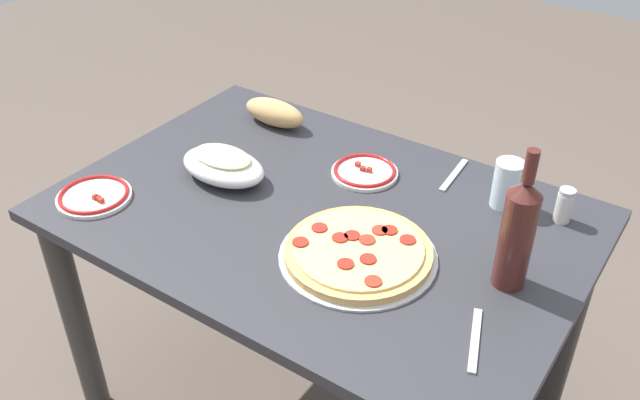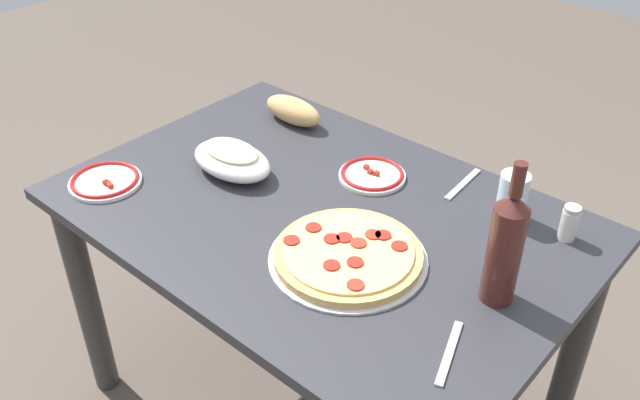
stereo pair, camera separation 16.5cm
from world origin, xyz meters
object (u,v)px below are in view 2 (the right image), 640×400
object	(u,v)px
spice_shaker	(569,223)
pepperoni_pizza	(348,255)
water_glass	(512,197)
dining_table	(320,251)
bread_loaf	(293,111)
wine_bottle	(505,247)
baked_pasta_dish	(232,159)
side_plate_near	(105,181)
side_plate_far	(372,175)

from	to	relation	value
spice_shaker	pepperoni_pizza	bearing A→B (deg)	-129.91
water_glass	spice_shaker	size ratio (longest dim) A/B	1.39
dining_table	bread_loaf	size ratio (longest dim) A/B	6.29
wine_bottle	water_glass	world-z (taller)	wine_bottle
baked_pasta_dish	wine_bottle	size ratio (longest dim) A/B	0.74
side_plate_near	water_glass	bearing A→B (deg)	32.79
dining_table	side_plate_far	world-z (taller)	side_plate_far
baked_pasta_dish	water_glass	distance (m)	0.71
wine_bottle	baked_pasta_dish	bearing A→B (deg)	-177.99
water_glass	side_plate_far	world-z (taller)	water_glass
baked_pasta_dish	side_plate_far	xyz separation A→B (m)	(0.29, 0.22, -0.03)
wine_bottle	spice_shaker	world-z (taller)	wine_bottle
side_plate_near	spice_shaker	distance (m)	1.14
baked_pasta_dish	spice_shaker	distance (m)	0.84
dining_table	spice_shaker	size ratio (longest dim) A/B	14.40
dining_table	side_plate_near	size ratio (longest dim) A/B	6.81
dining_table	water_glass	world-z (taller)	water_glass
pepperoni_pizza	baked_pasta_dish	bearing A→B (deg)	169.97
wine_bottle	bread_loaf	bearing A→B (deg)	161.34
baked_pasta_dish	spice_shaker	bearing A→B (deg)	21.51
wine_bottle	water_glass	size ratio (longest dim) A/B	2.67
wine_bottle	side_plate_far	distance (m)	0.52
pepperoni_pizza	baked_pasta_dish	distance (m)	0.46
dining_table	water_glass	bearing A→B (deg)	37.24
dining_table	pepperoni_pizza	distance (m)	0.24
wine_bottle	spice_shaker	distance (m)	0.30
dining_table	side_plate_near	bearing A→B (deg)	-150.77
pepperoni_pizza	bread_loaf	size ratio (longest dim) A/B	1.76
pepperoni_pizza	bread_loaf	bearing A→B (deg)	143.61
baked_pasta_dish	side_plate_far	distance (m)	0.37
water_glass	dining_table	bearing A→B (deg)	-142.76
wine_bottle	bread_loaf	world-z (taller)	wine_bottle
wine_bottle	bread_loaf	distance (m)	0.88
dining_table	wine_bottle	xyz separation A→B (m)	(0.47, 0.01, 0.26)
side_plate_far	spice_shaker	xyz separation A→B (m)	(0.49, 0.09, 0.03)
baked_pasta_dish	side_plate_far	size ratio (longest dim) A/B	1.38
pepperoni_pizza	water_glass	size ratio (longest dim) A/B	2.91
water_glass	bread_loaf	xyz separation A→B (m)	(-0.71, 0.01, -0.02)
baked_pasta_dish	wine_bottle	distance (m)	0.77
wine_bottle	water_glass	bearing A→B (deg)	113.40
baked_pasta_dish	side_plate_near	size ratio (longest dim) A/B	1.30
spice_shaker	baked_pasta_dish	bearing A→B (deg)	-158.49
side_plate_far	water_glass	bearing A→B (deg)	11.78
spice_shaker	wine_bottle	bearing A→B (deg)	-94.45
baked_pasta_dish	dining_table	bearing A→B (deg)	4.08
water_glass	side_plate_near	distance (m)	1.01
side_plate_far	spice_shaker	distance (m)	0.50
water_glass	pepperoni_pizza	bearing A→B (deg)	-116.74
baked_pasta_dish	side_plate_far	world-z (taller)	baked_pasta_dish
side_plate_far	bread_loaf	world-z (taller)	bread_loaf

